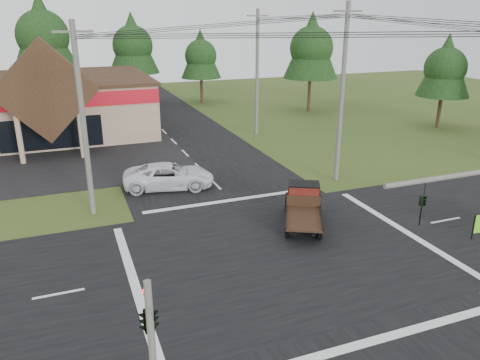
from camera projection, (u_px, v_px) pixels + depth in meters
name	position (u px, v px, depth m)	size (l,w,h in m)	color
ground	(281.00, 252.00, 22.32)	(120.00, 120.00, 0.00)	#314B1A
road_ns	(281.00, 252.00, 22.31)	(12.00, 120.00, 0.02)	black
road_ew	(281.00, 252.00, 22.31)	(120.00, 12.00, 0.02)	black
traffic_signal_corner	(148.00, 307.00, 12.16)	(0.53, 2.48, 4.40)	#595651
utility_pole_nw	(83.00, 120.00, 24.85)	(2.00, 0.30, 10.50)	#595651
utility_pole_ne	(342.00, 94.00, 30.09)	(2.00, 0.30, 11.50)	#595651
utility_pole_n	(257.00, 72.00, 42.46)	(2.00, 0.30, 11.20)	#595651
tree_row_c	(42.00, 33.00, 52.09)	(7.28, 7.28, 13.13)	#332316
tree_row_d	(132.00, 43.00, 56.80)	(6.16, 6.16, 11.11)	#332316
tree_row_e	(201.00, 54.00, 58.19)	(5.04, 5.04, 9.09)	#332316
tree_side_ne	(312.00, 46.00, 52.33)	(6.16, 6.16, 11.11)	#332316
tree_side_e_near	(446.00, 66.00, 44.92)	(5.04, 5.04, 9.09)	#332316
antique_flatbed_truck	(304.00, 208.00, 24.77)	(1.91, 5.00, 2.09)	#4F0B12
white_pickup	(169.00, 176.00, 30.36)	(2.67, 5.79, 1.61)	white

